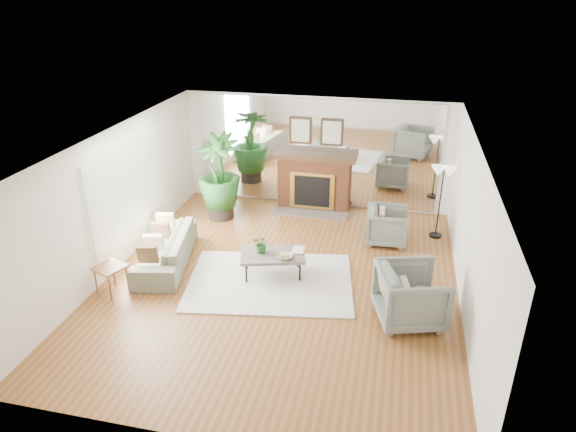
% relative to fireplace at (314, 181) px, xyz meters
% --- Properties ---
extents(ground, '(7.00, 7.00, 0.00)m').
position_rel_fireplace_xyz_m(ground, '(0.00, -3.26, -0.66)').
color(ground, brown).
rests_on(ground, ground).
extents(wall_left, '(0.02, 7.00, 2.50)m').
position_rel_fireplace_xyz_m(wall_left, '(-2.99, -3.26, 0.59)').
color(wall_left, white).
rests_on(wall_left, ground).
extents(wall_right, '(0.02, 7.00, 2.50)m').
position_rel_fireplace_xyz_m(wall_right, '(2.99, -3.26, 0.59)').
color(wall_right, white).
rests_on(wall_right, ground).
extents(wall_back, '(6.00, 0.02, 2.50)m').
position_rel_fireplace_xyz_m(wall_back, '(0.00, 0.23, 0.59)').
color(wall_back, white).
rests_on(wall_back, ground).
extents(mirror_panel, '(5.40, 0.04, 2.40)m').
position_rel_fireplace_xyz_m(mirror_panel, '(0.00, 0.21, 0.59)').
color(mirror_panel, silver).
rests_on(mirror_panel, wall_back).
extents(window_panel, '(0.04, 2.40, 1.50)m').
position_rel_fireplace_xyz_m(window_panel, '(-2.96, -2.86, 0.69)').
color(window_panel, '#B2E09E').
rests_on(window_panel, wall_left).
extents(fireplace, '(1.85, 0.83, 2.05)m').
position_rel_fireplace_xyz_m(fireplace, '(0.00, 0.00, 0.00)').
color(fireplace, brown).
rests_on(fireplace, ground).
extents(area_rug, '(3.09, 2.43, 0.03)m').
position_rel_fireplace_xyz_m(area_rug, '(-0.17, -3.34, -0.64)').
color(area_rug, silver).
rests_on(area_rug, ground).
extents(coffee_table, '(1.24, 0.92, 0.44)m').
position_rel_fireplace_xyz_m(coffee_table, '(-0.17, -3.11, -0.25)').
color(coffee_table, '#6B5D54').
rests_on(coffee_table, ground).
extents(sofa, '(1.21, 2.18, 0.60)m').
position_rel_fireplace_xyz_m(sofa, '(-2.20, -3.13, -0.36)').
color(sofa, '#6D715A').
rests_on(sofa, ground).
extents(armchair_back, '(0.82, 0.80, 0.73)m').
position_rel_fireplace_xyz_m(armchair_back, '(1.72, -1.37, -0.30)').
color(armchair_back, slate).
rests_on(armchair_back, ground).
extents(armchair_front, '(1.22, 1.20, 0.90)m').
position_rel_fireplace_xyz_m(armchair_front, '(2.19, -3.92, -0.21)').
color(armchair_front, slate).
rests_on(armchair_front, ground).
extents(side_table, '(0.58, 0.58, 0.51)m').
position_rel_fireplace_xyz_m(side_table, '(-2.65, -4.22, -0.23)').
color(side_table, brown).
rests_on(side_table, ground).
extents(potted_ficus, '(1.08, 1.08, 1.88)m').
position_rel_fireplace_xyz_m(potted_ficus, '(-1.88, -0.98, 0.35)').
color(potted_ficus, black).
rests_on(potted_ficus, ground).
extents(floor_lamp, '(0.49, 0.27, 1.50)m').
position_rel_fireplace_xyz_m(floor_lamp, '(2.70, -0.89, 0.62)').
color(floor_lamp, black).
rests_on(floor_lamp, ground).
extents(tabletop_plant, '(0.36, 0.34, 0.32)m').
position_rel_fireplace_xyz_m(tabletop_plant, '(-0.37, -3.11, -0.05)').
color(tabletop_plant, '#2B6324').
rests_on(tabletop_plant, coffee_table).
extents(fruit_bowl, '(0.25, 0.25, 0.06)m').
position_rel_fireplace_xyz_m(fruit_bowl, '(0.08, -3.21, -0.19)').
color(fruit_bowl, brown).
rests_on(fruit_bowl, coffee_table).
extents(book, '(0.21, 0.29, 0.02)m').
position_rel_fireplace_xyz_m(book, '(0.14, -2.91, -0.21)').
color(book, brown).
rests_on(book, coffee_table).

